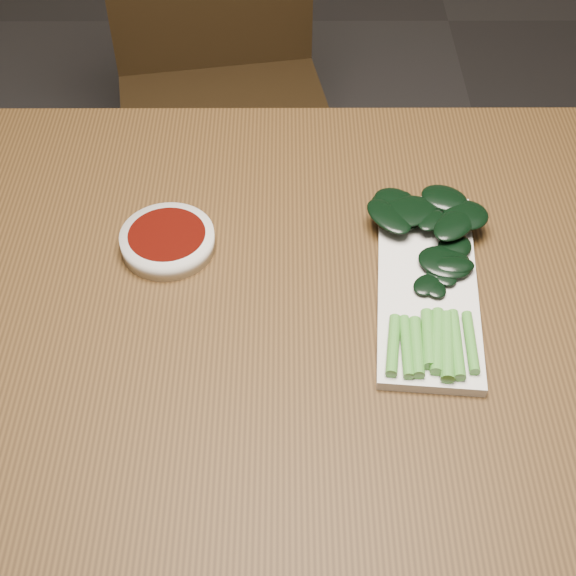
{
  "coord_description": "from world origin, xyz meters",
  "views": [
    {
      "loc": [
        -0.04,
        -0.68,
        1.51
      ],
      "look_at": [
        -0.03,
        0.0,
        0.76
      ],
      "focal_mm": 50.0,
      "sensor_mm": 36.0,
      "label": 1
    }
  ],
  "objects_px": {
    "gai_lan": "(424,245)",
    "serving_plate": "(427,285)",
    "table": "(314,329)",
    "chair_far": "(221,81)",
    "sauce_bowl": "(168,240)"
  },
  "relations": [
    {
      "from": "gai_lan",
      "to": "serving_plate",
      "type": "bearing_deg",
      "value": -89.35
    },
    {
      "from": "serving_plate",
      "to": "gai_lan",
      "type": "height_order",
      "value": "gai_lan"
    },
    {
      "from": "serving_plate",
      "to": "gai_lan",
      "type": "bearing_deg",
      "value": 90.65
    },
    {
      "from": "table",
      "to": "serving_plate",
      "type": "distance_m",
      "value": 0.16
    },
    {
      "from": "chair_far",
      "to": "gai_lan",
      "type": "height_order",
      "value": "chair_far"
    },
    {
      "from": "chair_far",
      "to": "sauce_bowl",
      "type": "xyz_separation_m",
      "value": [
        -0.01,
        -0.79,
        0.28
      ]
    },
    {
      "from": "table",
      "to": "serving_plate",
      "type": "xyz_separation_m",
      "value": [
        0.14,
        0.01,
        0.08
      ]
    },
    {
      "from": "chair_far",
      "to": "gai_lan",
      "type": "relative_size",
      "value": 2.66
    },
    {
      "from": "serving_plate",
      "to": "gai_lan",
      "type": "xyz_separation_m",
      "value": [
        -0.0,
        0.05,
        0.02
      ]
    },
    {
      "from": "table",
      "to": "sauce_bowl",
      "type": "distance_m",
      "value": 0.23
    },
    {
      "from": "table",
      "to": "sauce_bowl",
      "type": "xyz_separation_m",
      "value": [
        -0.19,
        0.08,
        0.09
      ]
    },
    {
      "from": "serving_plate",
      "to": "table",
      "type": "bearing_deg",
      "value": -176.89
    },
    {
      "from": "chair_far",
      "to": "serving_plate",
      "type": "bearing_deg",
      "value": -79.16
    },
    {
      "from": "sauce_bowl",
      "to": "chair_far",
      "type": "bearing_deg",
      "value": 89.1
    },
    {
      "from": "sauce_bowl",
      "to": "gai_lan",
      "type": "xyz_separation_m",
      "value": [
        0.34,
        -0.02,
        0.01
      ]
    }
  ]
}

